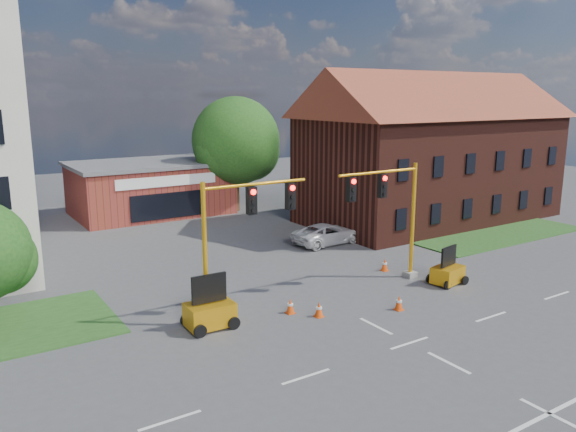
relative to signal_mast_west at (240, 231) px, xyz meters
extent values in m
plane|color=#474749|center=(4.36, -6.00, -3.92)|extent=(120.00, 120.00, 0.00)
cube|color=#224C1C|center=(22.36, 3.00, -3.88)|extent=(14.00, 4.00, 0.08)
cube|color=maroon|center=(4.36, 24.00, -1.92)|extent=(12.00, 8.00, 4.00)
cube|color=#5A5A5D|center=(4.36, 24.00, 0.23)|extent=(12.40, 8.40, 0.30)
cube|color=silver|center=(4.36, 19.95, -0.72)|extent=(8.00, 0.10, 0.80)
cube|color=black|center=(4.36, 19.95, -2.62)|extent=(6.00, 0.10, 2.00)
cube|color=#441B14|center=(22.36, 10.00, 0.08)|extent=(20.00, 10.00, 8.00)
cylinder|color=#3C2416|center=(10.86, 21.00, -1.82)|extent=(0.44, 0.44, 4.20)
sphere|color=#1B4816|center=(10.86, 21.00, 2.01)|extent=(7.32, 7.32, 7.32)
sphere|color=#1B4816|center=(12.32, 21.30, 1.05)|extent=(5.12, 5.12, 5.12)
sphere|color=#1B4816|center=(-8.81, 4.80, -1.05)|extent=(2.93, 2.93, 2.93)
cube|color=gray|center=(-1.64, 0.00, -3.77)|extent=(0.60, 0.60, 0.30)
cylinder|color=#F4A614|center=(-1.64, 0.00, -0.82)|extent=(0.20, 0.20, 6.20)
cylinder|color=#F4A614|center=(0.86, 0.00, 1.98)|extent=(5.00, 0.14, 0.14)
cube|color=black|center=(0.61, 0.00, 1.28)|extent=(0.40, 0.32, 1.20)
cube|color=black|center=(2.61, 0.00, 1.28)|extent=(0.40, 0.32, 1.20)
sphere|color=#FF0C07|center=(0.61, -0.18, 1.68)|extent=(0.24, 0.24, 0.24)
cube|color=gray|center=(10.36, 0.00, -3.77)|extent=(0.60, 0.60, 0.30)
cylinder|color=#F4A614|center=(10.36, 0.00, -0.82)|extent=(0.20, 0.20, 6.20)
cylinder|color=#F4A614|center=(7.86, 0.00, 1.98)|extent=(5.00, 0.14, 0.14)
cube|color=black|center=(8.11, 0.00, 1.28)|extent=(0.40, 0.32, 1.20)
cube|color=black|center=(6.11, 0.00, 1.28)|extent=(0.40, 0.32, 1.20)
sphere|color=#FF0C07|center=(8.11, -0.18, 1.68)|extent=(0.24, 0.24, 0.24)
cube|color=#F4A614|center=(-1.65, -0.30, -3.32)|extent=(2.01, 1.37, 0.99)
cube|color=black|center=(-1.65, -0.30, -2.17)|extent=(1.54, 0.17, 1.21)
cube|color=#F4A614|center=(11.17, -1.86, -3.40)|extent=(1.89, 1.45, 0.85)
cube|color=black|center=(11.17, -1.86, -2.42)|extent=(1.31, 0.38, 1.03)
cube|color=#E0440B|center=(2.07, -0.81, -3.90)|extent=(0.38, 0.38, 0.04)
cone|color=#E0440B|center=(2.07, -0.81, -3.57)|extent=(0.40, 0.40, 0.70)
cylinder|color=silver|center=(2.07, -0.81, -3.50)|extent=(0.27, 0.27, 0.09)
cube|color=#E0440B|center=(2.92, -1.84, -3.90)|extent=(0.38, 0.38, 0.04)
cone|color=#E0440B|center=(2.92, -1.84, -3.57)|extent=(0.40, 0.40, 0.70)
cylinder|color=silver|center=(2.92, -1.84, -3.50)|extent=(0.27, 0.27, 0.09)
cube|color=#E0440B|center=(6.48, -3.17, -3.90)|extent=(0.38, 0.38, 0.04)
cone|color=#E0440B|center=(6.48, -3.17, -3.57)|extent=(0.40, 0.40, 0.70)
cylinder|color=silver|center=(6.48, -3.17, -3.50)|extent=(0.27, 0.27, 0.09)
cube|color=#E0440B|center=(9.95, 1.60, -3.90)|extent=(0.38, 0.38, 0.04)
cone|color=#E0440B|center=(9.95, 1.60, -3.57)|extent=(0.40, 0.40, 0.70)
cylinder|color=silver|center=(9.95, 1.60, -3.50)|extent=(0.27, 0.27, 0.09)
imported|color=white|center=(10.75, 8.04, -3.25)|extent=(4.96, 2.49, 1.35)
camera|label=1|loc=(-10.94, -20.77, 5.71)|focal=35.00mm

